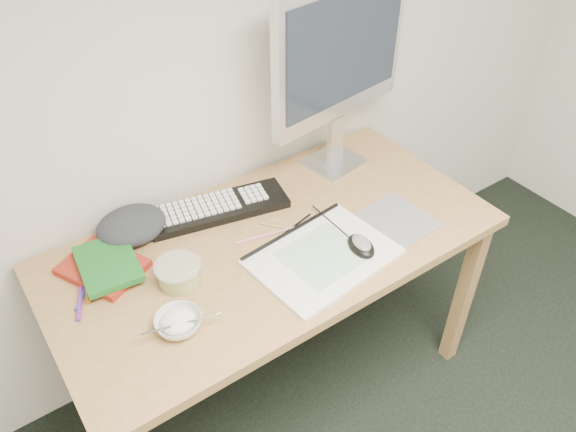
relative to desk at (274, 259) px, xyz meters
name	(u,v)px	position (x,y,z in m)	size (l,w,h in m)	color
desk	(274,259)	(0.00, 0.00, 0.00)	(1.40, 0.70, 0.75)	#AE834F
mousepad	(392,223)	(0.36, -0.15, 0.08)	(0.24, 0.22, 0.00)	gray
sketchpad	(323,257)	(0.08, -0.15, 0.09)	(0.42, 0.30, 0.01)	white
keyboard	(218,208)	(-0.07, 0.22, 0.10)	(0.46, 0.15, 0.03)	black
monitor	(341,56)	(0.42, 0.23, 0.50)	(0.57, 0.20, 0.67)	silver
mouse	(361,243)	(0.19, -0.19, 0.11)	(0.07, 0.11, 0.04)	black
rice_bowl	(178,323)	(-0.40, -0.15, 0.10)	(0.12, 0.12, 0.04)	silver
chopsticks	(179,324)	(-0.40, -0.17, 0.12)	(0.02, 0.02, 0.20)	silver
fruit_tub	(179,274)	(-0.32, 0.01, 0.11)	(0.13, 0.13, 0.06)	#E3C350
book_red	(103,267)	(-0.48, 0.18, 0.09)	(0.17, 0.23, 0.02)	maroon
book_green	(108,264)	(-0.47, 0.16, 0.12)	(0.16, 0.22, 0.02)	#18601F
cloth_lump	(131,226)	(-0.35, 0.27, 0.12)	(0.18, 0.15, 0.08)	#282B30
pencil_pink	(265,235)	(-0.01, 0.03, 0.09)	(0.01, 0.01, 0.20)	pink
pencil_tan	(283,228)	(0.05, 0.03, 0.09)	(0.01, 0.01, 0.17)	#A48A56
pencil_black	(293,227)	(0.08, 0.01, 0.09)	(0.01, 0.01, 0.17)	black
marker_blue	(83,294)	(-0.57, 0.11, 0.09)	(0.01, 0.01, 0.12)	#2039B2
marker_orange	(86,285)	(-0.55, 0.14, 0.09)	(0.01, 0.01, 0.14)	#CD6418
marker_purple	(80,301)	(-0.58, 0.09, 0.09)	(0.01, 0.01, 0.14)	#682790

